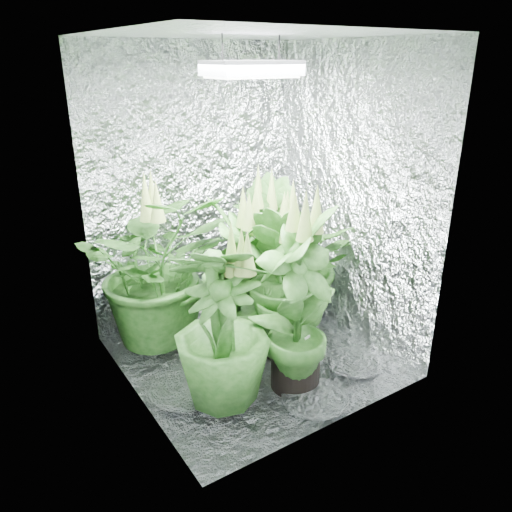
{
  "coord_description": "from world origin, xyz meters",
  "views": [
    {
      "loc": [
        -1.56,
        -2.42,
        1.89
      ],
      "look_at": [
        0.03,
        0.0,
        0.73
      ],
      "focal_mm": 35.0,
      "sensor_mm": 36.0,
      "label": 1
    }
  ],
  "objects_px": {
    "circulation_fan": "(289,293)",
    "grow_lamp": "(252,69)",
    "plant_d": "(222,327)",
    "plant_b": "(238,280)",
    "plant_c": "(262,252)",
    "plant_f": "(298,302)",
    "plant_e": "(296,265)",
    "plant_g": "(288,282)",
    "plant_a": "(156,268)"
  },
  "relations": [
    {
      "from": "plant_c",
      "to": "plant_b",
      "type": "bearing_deg",
      "value": -141.67
    },
    {
      "from": "plant_f",
      "to": "plant_g",
      "type": "bearing_deg",
      "value": 61.87
    },
    {
      "from": "circulation_fan",
      "to": "plant_e",
      "type": "bearing_deg",
      "value": -101.55
    },
    {
      "from": "plant_d",
      "to": "plant_b",
      "type": "bearing_deg",
      "value": 49.15
    },
    {
      "from": "plant_a",
      "to": "plant_d",
      "type": "bearing_deg",
      "value": -87.68
    },
    {
      "from": "plant_e",
      "to": "plant_c",
      "type": "bearing_deg",
      "value": 113.3
    },
    {
      "from": "plant_c",
      "to": "plant_e",
      "type": "distance_m",
      "value": 0.3
    },
    {
      "from": "plant_d",
      "to": "circulation_fan",
      "type": "distance_m",
      "value": 1.24
    },
    {
      "from": "plant_d",
      "to": "circulation_fan",
      "type": "bearing_deg",
      "value": 34.83
    },
    {
      "from": "plant_a",
      "to": "plant_d",
      "type": "xyz_separation_m",
      "value": [
        0.03,
        -0.82,
        -0.07
      ]
    },
    {
      "from": "plant_f",
      "to": "circulation_fan",
      "type": "xyz_separation_m",
      "value": [
        0.54,
        0.8,
        -0.41
      ]
    },
    {
      "from": "plant_f",
      "to": "plant_g",
      "type": "height_order",
      "value": "plant_f"
    },
    {
      "from": "grow_lamp",
      "to": "circulation_fan",
      "type": "bearing_deg",
      "value": 33.28
    },
    {
      "from": "plant_c",
      "to": "plant_e",
      "type": "xyz_separation_m",
      "value": [
        0.12,
        -0.27,
        -0.04
      ]
    },
    {
      "from": "plant_g",
      "to": "plant_b",
      "type": "bearing_deg",
      "value": 140.09
    },
    {
      "from": "plant_a",
      "to": "circulation_fan",
      "type": "relative_size",
      "value": 3.08
    },
    {
      "from": "circulation_fan",
      "to": "grow_lamp",
      "type": "bearing_deg",
      "value": -133.54
    },
    {
      "from": "plant_b",
      "to": "plant_c",
      "type": "bearing_deg",
      "value": 38.33
    },
    {
      "from": "plant_d",
      "to": "plant_g",
      "type": "distance_m",
      "value": 0.65
    },
    {
      "from": "grow_lamp",
      "to": "plant_d",
      "type": "height_order",
      "value": "grow_lamp"
    },
    {
      "from": "grow_lamp",
      "to": "plant_d",
      "type": "xyz_separation_m",
      "value": [
        -0.4,
        -0.3,
        -1.33
      ]
    },
    {
      "from": "grow_lamp",
      "to": "plant_e",
      "type": "bearing_deg",
      "value": 19.41
    },
    {
      "from": "plant_c",
      "to": "plant_g",
      "type": "distance_m",
      "value": 0.55
    },
    {
      "from": "plant_b",
      "to": "plant_f",
      "type": "bearing_deg",
      "value": -81.71
    },
    {
      "from": "plant_c",
      "to": "plant_f",
      "type": "height_order",
      "value": "plant_f"
    },
    {
      "from": "plant_d",
      "to": "plant_f",
      "type": "relative_size",
      "value": 0.87
    },
    {
      "from": "plant_b",
      "to": "circulation_fan",
      "type": "height_order",
      "value": "plant_b"
    },
    {
      "from": "plant_a",
      "to": "plant_d",
      "type": "relative_size",
      "value": 1.11
    },
    {
      "from": "grow_lamp",
      "to": "plant_g",
      "type": "xyz_separation_m",
      "value": [
        0.22,
        -0.09,
        -1.29
      ]
    },
    {
      "from": "plant_b",
      "to": "plant_d",
      "type": "relative_size",
      "value": 1.07
    },
    {
      "from": "plant_d",
      "to": "grow_lamp",
      "type": "bearing_deg",
      "value": 37.0
    },
    {
      "from": "grow_lamp",
      "to": "circulation_fan",
      "type": "relative_size",
      "value": 1.29
    },
    {
      "from": "plant_a",
      "to": "plant_e",
      "type": "bearing_deg",
      "value": -21.05
    },
    {
      "from": "plant_d",
      "to": "circulation_fan",
      "type": "xyz_separation_m",
      "value": [
        0.98,
        0.68,
        -0.33
      ]
    },
    {
      "from": "grow_lamp",
      "to": "plant_b",
      "type": "height_order",
      "value": "grow_lamp"
    },
    {
      "from": "plant_e",
      "to": "circulation_fan",
      "type": "height_order",
      "value": "plant_e"
    },
    {
      "from": "plant_b",
      "to": "plant_g",
      "type": "distance_m",
      "value": 0.33
    },
    {
      "from": "grow_lamp",
      "to": "plant_f",
      "type": "relative_size",
      "value": 0.4
    },
    {
      "from": "grow_lamp",
      "to": "plant_d",
      "type": "relative_size",
      "value": 0.46
    },
    {
      "from": "plant_b",
      "to": "plant_g",
      "type": "relative_size",
      "value": 1.0
    },
    {
      "from": "grow_lamp",
      "to": "plant_b",
      "type": "bearing_deg",
      "value": 105.67
    },
    {
      "from": "plant_f",
      "to": "plant_c",
      "type": "bearing_deg",
      "value": 68.99
    },
    {
      "from": "grow_lamp",
      "to": "plant_a",
      "type": "xyz_separation_m",
      "value": [
        -0.43,
        0.52,
        -1.26
      ]
    },
    {
      "from": "plant_d",
      "to": "plant_f",
      "type": "xyz_separation_m",
      "value": [
        0.44,
        -0.11,
        0.08
      ]
    },
    {
      "from": "grow_lamp",
      "to": "circulation_fan",
      "type": "height_order",
      "value": "grow_lamp"
    },
    {
      "from": "plant_e",
      "to": "plant_f",
      "type": "xyz_separation_m",
      "value": [
        -0.44,
        -0.58,
        0.08
      ]
    },
    {
      "from": "grow_lamp",
      "to": "plant_a",
      "type": "height_order",
      "value": "grow_lamp"
    },
    {
      "from": "grow_lamp",
      "to": "plant_g",
      "type": "bearing_deg",
      "value": -22.21
    },
    {
      "from": "plant_f",
      "to": "circulation_fan",
      "type": "distance_m",
      "value": 1.05
    },
    {
      "from": "plant_a",
      "to": "circulation_fan",
      "type": "height_order",
      "value": "plant_a"
    }
  ]
}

